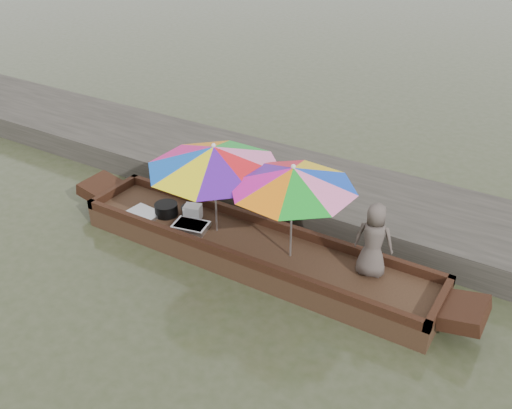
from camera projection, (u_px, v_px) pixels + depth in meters
The scene contains 11 objects.
water at pixel (253, 261), 9.20m from camera, with size 80.00×80.00×0.00m, color #333B20.
dock at pixel (314, 191), 10.70m from camera, with size 22.00×2.20×0.50m, color #2D2B26.
boat_hull at pixel (253, 252), 9.11m from camera, with size 6.03×1.20×0.35m, color black.
cooking_pot at pixel (166, 209), 9.72m from camera, with size 0.39×0.39×0.21m, color black.
tray_crayfish at pixel (191, 226), 9.36m from camera, with size 0.57×0.39×0.09m, color silver.
tray_scallop at pixel (144, 214), 9.74m from camera, with size 0.57×0.39×0.06m, color silver.
charcoal_grill at pixel (191, 212), 9.71m from camera, with size 0.32×0.32×0.15m, color black.
supply_bag at pixel (193, 212), 9.58m from camera, with size 0.28×0.22×0.26m, color silver.
vendor at pixel (374, 240), 8.05m from camera, with size 0.57×0.37×1.16m, color #504640.
umbrella_bow at pixel (215, 189), 8.95m from camera, with size 2.14×2.14×1.55m, color pink, non-canonical shape.
umbrella_stern at pixel (292, 212), 8.33m from camera, with size 1.88×1.88×1.55m, color blue, non-canonical shape.
Camera 1 is at (3.97, -6.36, 5.41)m, focal length 40.00 mm.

